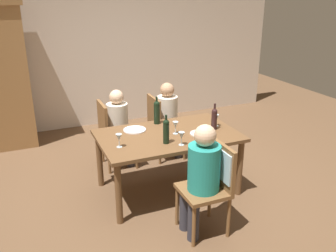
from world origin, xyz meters
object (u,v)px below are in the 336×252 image
object	(u,v)px
person_woman_host	(169,115)
wine_glass_far	(181,136)
wine_bottle_short_olive	(166,131)
chair_far_left	(112,130)
dinner_plate_guest_left	(200,134)
wine_glass_near_left	(175,125)
chair_near	(215,176)
wine_bottle_dark_red	(214,118)
person_man_guest	(201,173)
chair_far_right	(162,123)
wine_glass_near_right	(216,118)
wine_bottle_tall_green	(157,112)
wine_glass_centre	(119,138)
dinner_plate_host	(135,130)
dining_table	(168,141)
person_man_bearded	(120,122)

from	to	relation	value
person_woman_host	wine_glass_far	world-z (taller)	person_woman_host
person_woman_host	wine_glass_far	bearing A→B (deg)	-17.10
wine_bottle_short_olive	chair_far_left	bearing A→B (deg)	106.37
dinner_plate_guest_left	wine_glass_near_left	bearing A→B (deg)	154.64
chair_near	person_woman_host	world-z (taller)	person_woman_host
wine_glass_far	dinner_plate_guest_left	xyz separation A→B (m)	(0.33, 0.20, -0.10)
wine_glass_far	wine_bottle_dark_red	bearing A→B (deg)	26.50
person_man_guest	chair_far_right	bearing A→B (deg)	-9.67
wine_glass_near_right	wine_bottle_tall_green	bearing A→B (deg)	149.61
wine_glass_centre	dinner_plate_host	bearing A→B (deg)	53.08
chair_far_right	wine_glass_centre	distance (m)	1.38
wine_glass_near_left	dinner_plate_host	size ratio (longest dim) A/B	0.56
wine_bottle_tall_green	wine_glass_far	bearing A→B (deg)	-90.20
dining_table	dinner_plate_host	size ratio (longest dim) A/B	5.97
chair_near	wine_glass_far	size ratio (longest dim) A/B	6.17
chair_far_left	wine_bottle_short_olive	bearing A→B (deg)	16.37
dining_table	wine_glass_near_left	size ratio (longest dim) A/B	10.73
chair_far_left	person_man_guest	world-z (taller)	person_man_guest
person_man_bearded	wine_bottle_tall_green	world-z (taller)	person_man_bearded
chair_far_right	dinner_plate_host	size ratio (longest dim) A/B	3.44
dining_table	person_man_bearded	bearing A→B (deg)	110.89
chair_far_right	dinner_plate_guest_left	distance (m)	1.04
person_man_bearded	person_woman_host	bearing A→B (deg)	90.00
wine_bottle_tall_green	person_man_guest	bearing A→B (deg)	-91.74
chair_far_right	wine_bottle_tall_green	world-z (taller)	wine_bottle_tall_green
dining_table	chair_far_right	size ratio (longest dim) A/B	1.74
chair_near	wine_glass_near_right	size ratio (longest dim) A/B	6.17
wine_glass_far	dinner_plate_host	xyz separation A→B (m)	(-0.33, 0.61, -0.10)
wine_bottle_dark_red	person_woman_host	bearing A→B (deg)	100.94
dining_table	wine_glass_near_right	size ratio (longest dim) A/B	10.73
wine_bottle_dark_red	wine_bottle_short_olive	bearing A→B (deg)	-166.46
person_woman_host	person_man_guest	xyz separation A→B (m)	(-0.41, -1.75, 0.02)
person_woman_host	wine_bottle_tall_green	bearing A→B (deg)	-37.06
chair_far_left	wine_bottle_dark_red	bearing A→B (deg)	47.09
dining_table	person_woman_host	bearing A→B (deg)	66.25
wine_glass_far	dinner_plate_host	bearing A→B (deg)	118.28
wine_glass_near_right	person_man_guest	bearing A→B (deg)	-126.92
chair_far_left	dinner_plate_host	bearing A→B (deg)	11.86
chair_far_right	wine_bottle_short_olive	size ratio (longest dim) A/B	2.84
person_man_bearded	wine_glass_far	world-z (taller)	person_man_bearded
chair_far_right	chair_near	size ratio (longest dim) A/B	1.00
wine_bottle_tall_green	wine_glass_near_right	size ratio (longest dim) A/B	2.33
wine_bottle_dark_red	chair_near	bearing A→B (deg)	-118.77
wine_glass_near_left	chair_near	bearing A→B (deg)	-87.29
chair_far_left	person_man_bearded	size ratio (longest dim) A/B	0.85
wine_bottle_tall_green	wine_glass_near_right	distance (m)	0.73
chair_far_right	wine_glass_far	xyz separation A→B (m)	(-0.26, -1.22, 0.30)
person_man_guest	wine_glass_centre	distance (m)	0.96
person_man_bearded	wine_glass_near_left	bearing A→B (deg)	24.90
chair_far_right	person_man_guest	world-z (taller)	person_man_guest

